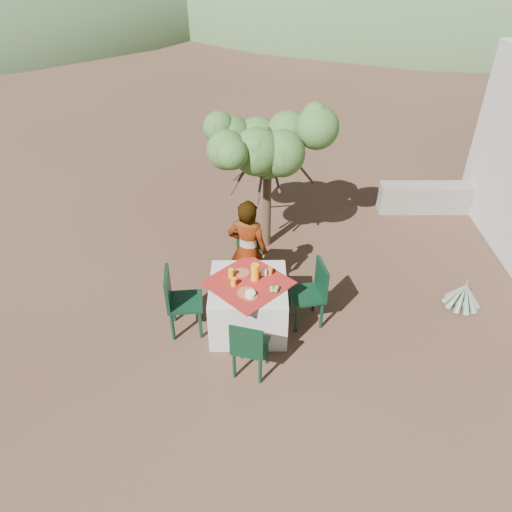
{
  "coord_description": "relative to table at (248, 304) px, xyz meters",
  "views": [
    {
      "loc": [
        -0.04,
        -4.85,
        4.87
      ],
      "look_at": [
        -0.03,
        0.66,
        0.9
      ],
      "focal_mm": 35.0,
      "sensor_mm": 36.0,
      "label": 1
    }
  ],
  "objects": [
    {
      "name": "juice_pitcher",
      "position": [
        0.09,
        0.07,
        0.5
      ],
      "size": [
        0.11,
        0.11,
        0.24
      ],
      "primitive_type": "cylinder",
      "color": "#FFAC10",
      "rests_on": "table"
    },
    {
      "name": "plate_near",
      "position": [
        -0.02,
        -0.21,
        0.39
      ],
      "size": [
        0.24,
        0.24,
        0.01
      ],
      "primitive_type": "cylinder",
      "color": "brown",
      "rests_on": "table"
    },
    {
      "name": "agave",
      "position": [
        3.11,
        0.41,
        -0.19
      ],
      "size": [
        0.53,
        0.54,
        0.57
      ],
      "rotation": [
        0.0,
        0.0,
        -0.29
      ],
      "color": "slate",
      "rests_on": "ground"
    },
    {
      "name": "table",
      "position": [
        0.0,
        0.0,
        0.0
      ],
      "size": [
        1.3,
        1.3,
        0.76
      ],
      "color": "silver",
      "rests_on": "ground"
    },
    {
      "name": "plate_far",
      "position": [
        -0.08,
        0.2,
        0.39
      ],
      "size": [
        0.22,
        0.22,
        0.01
      ],
      "primitive_type": "cylinder",
      "color": "brown",
      "rests_on": "table"
    },
    {
      "name": "napkin_holder",
      "position": [
        0.21,
        0.16,
        0.43
      ],
      "size": [
        0.08,
        0.06,
        0.1
      ],
      "primitive_type": "cube",
      "rotation": [
        0.0,
        0.0,
        0.26
      ],
      "color": "white",
      "rests_on": "table"
    },
    {
      "name": "glass_near",
      "position": [
        -0.19,
        -0.06,
        0.44
      ],
      "size": [
        0.07,
        0.07,
        0.11
      ],
      "primitive_type": "cylinder",
      "color": "#FFAC10",
      "rests_on": "table"
    },
    {
      "name": "bowl_plate",
      "position": [
        0.03,
        -0.28,
        0.39
      ],
      "size": [
        0.2,
        0.2,
        0.01
      ],
      "primitive_type": "cylinder",
      "color": "brown",
      "rests_on": "table"
    },
    {
      "name": "glass_far",
      "position": [
        -0.23,
        0.12,
        0.44
      ],
      "size": [
        0.08,
        0.08,
        0.12
      ],
      "primitive_type": "cylinder",
      "color": "#FFAC10",
      "rests_on": "table"
    },
    {
      "name": "shrub_tree",
      "position": [
        0.35,
        2.08,
        1.31
      ],
      "size": [
        1.82,
        1.79,
        2.14
      ],
      "color": "#4D3426",
      "rests_on": "ground"
    },
    {
      "name": "jar_left",
      "position": [
        0.3,
        0.18,
        0.42
      ],
      "size": [
        0.05,
        0.05,
        0.08
      ],
      "primitive_type": "cylinder",
      "color": "orange",
      "rests_on": "table"
    },
    {
      "name": "jar_right",
      "position": [
        0.29,
        0.21,
        0.43
      ],
      "size": [
        0.06,
        0.06,
        0.09
      ],
      "primitive_type": "cylinder",
      "color": "orange",
      "rests_on": "table"
    },
    {
      "name": "chair_near",
      "position": [
        0.02,
        -0.89,
        0.11
      ],
      "size": [
        0.5,
        0.5,
        0.88
      ],
      "rotation": [
        0.0,
        0.0,
        2.87
      ],
      "color": "black",
      "rests_on": "ground"
    },
    {
      "name": "stone_wall",
      "position": [
        3.74,
        3.14,
        -0.1
      ],
      "size": [
        2.6,
        0.35,
        0.55
      ],
      "primitive_type": "cube",
      "color": "gray",
      "rests_on": "ground"
    },
    {
      "name": "ground",
      "position": [
        0.14,
        -0.26,
        -0.38
      ],
      "size": [
        160.0,
        160.0,
        0.0
      ],
      "primitive_type": "plane",
      "color": "#3E271C",
      "rests_on": "ground"
    },
    {
      "name": "chair_right",
      "position": [
        0.87,
        0.11,
        0.15
      ],
      "size": [
        0.52,
        0.52,
        0.96
      ],
      "rotation": [
        0.0,
        0.0,
        4.92
      ],
      "color": "black",
      "rests_on": "ground"
    },
    {
      "name": "person",
      "position": [
        -0.01,
        0.69,
        0.42
      ],
      "size": [
        0.67,
        0.53,
        1.6
      ],
      "primitive_type": "imported",
      "rotation": [
        0.0,
        0.0,
        2.86
      ],
      "color": "#8C6651",
      "rests_on": "ground"
    },
    {
      "name": "chair_left",
      "position": [
        -0.92,
        -0.08,
        0.17
      ],
      "size": [
        0.5,
        0.5,
        0.99
      ],
      "rotation": [
        0.0,
        0.0,
        1.66
      ],
      "color": "black",
      "rests_on": "ground"
    },
    {
      "name": "chair_far",
      "position": [
        -0.0,
        1.06,
        0.08
      ],
      "size": [
        0.4,
        0.4,
        0.83
      ],
      "rotation": [
        0.0,
        0.0,
        -0.05
      ],
      "color": "black",
      "rests_on": "ground"
    },
    {
      "name": "fruit_cluster",
      "position": [
        0.34,
        -0.18,
        0.41
      ],
      "size": [
        0.13,
        0.12,
        0.06
      ],
      "color": "#6B9D39",
      "rests_on": "table"
    },
    {
      "name": "white_bowl",
      "position": [
        0.03,
        -0.28,
        0.42
      ],
      "size": [
        0.13,
        0.13,
        0.05
      ],
      "primitive_type": "cylinder",
      "color": "white",
      "rests_on": "bowl_plate"
    }
  ]
}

